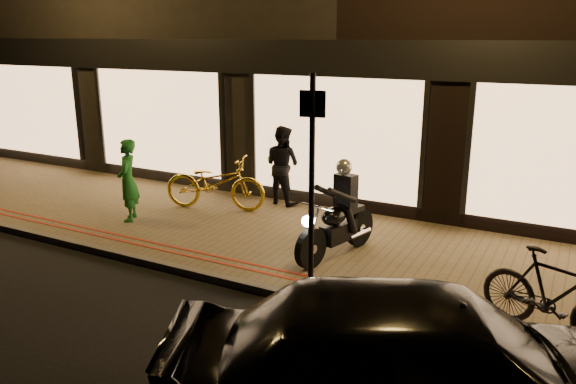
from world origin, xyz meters
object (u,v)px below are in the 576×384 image
Objects in this scene: sign_post at (312,173)px; motorcycle at (338,219)px; person_green at (128,180)px; parked_car at (429,372)px; bicycle_gold at (215,183)px.

motorcycle is at bearing 96.12° from sign_post.
person_green is 0.34× the size of parked_car.
sign_post is 3.40m from parked_car.
parked_car is (6.67, -3.40, -0.12)m from person_green.
bicycle_gold is 0.45× the size of parked_car.
bicycle_gold is at bearing 24.93° from parked_car.
bicycle_gold is 1.74m from person_green.
motorcycle is 0.91× the size of bicycle_gold.
motorcycle is 1.21× the size of person_green.
parked_car reaches higher than bicycle_gold.
bicycle_gold is at bearing 144.07° from sign_post.
motorcycle is at bearing -125.67° from bicycle_gold.
motorcycle is 1.67m from sign_post.
parked_car is at bearing -45.86° from sign_post.
motorcycle is 0.64× the size of sign_post.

